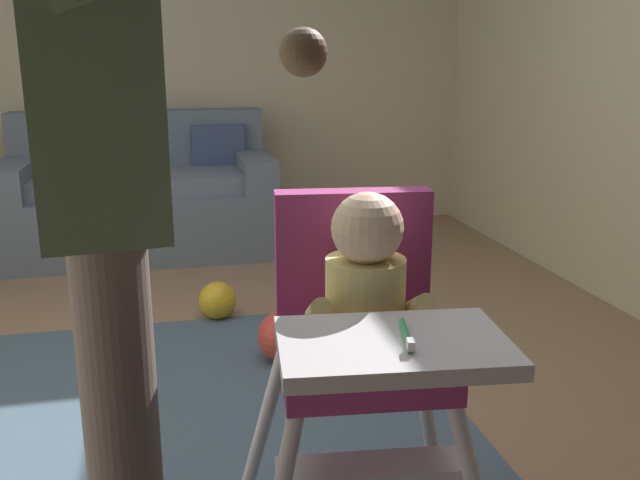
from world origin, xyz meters
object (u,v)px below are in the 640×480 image
object	(u,v)px
adult_standing	(105,194)
toy_ball_second	(218,300)
couch	(142,198)
high_chair	(363,321)
toy_ball	(284,336)

from	to	relation	value
adult_standing	toy_ball_second	distance (m)	2.03
couch	high_chair	distance (m)	3.13
high_chair	toy_ball_second	world-z (taller)	high_chair
adult_standing	couch	bearing A→B (deg)	83.96
toy_ball	toy_ball_second	world-z (taller)	toy_ball
adult_standing	toy_ball	size ratio (longest dim) A/B	8.03
toy_ball_second	couch	bearing A→B (deg)	105.22
toy_ball_second	toy_ball	bearing A→B (deg)	-67.13
high_chair	couch	bearing A→B (deg)	-163.66
couch	toy_ball	distance (m)	1.95
couch	toy_ball_second	xyz separation A→B (m)	(0.36, -1.32, -0.25)
toy_ball	toy_ball_second	size ratio (longest dim) A/B	1.19
couch	toy_ball_second	distance (m)	1.39
couch	high_chair	bearing A→B (deg)	10.28
high_chair	toy_ball_second	distance (m)	1.84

